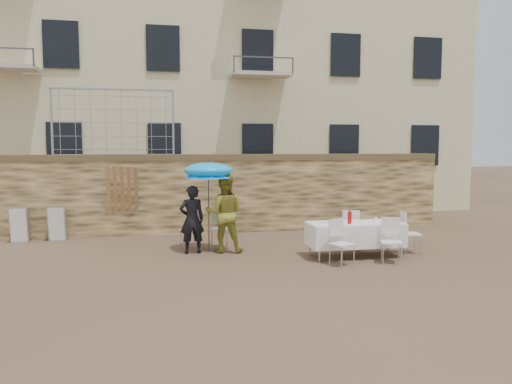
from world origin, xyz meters
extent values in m
plane|color=brown|center=(0.00, 0.00, 0.00)|extent=(80.00, 80.00, 0.00)
cube|color=olive|center=(0.00, 5.00, 1.10)|extent=(13.00, 0.50, 2.20)
cube|color=beige|center=(0.00, 12.00, 7.50)|extent=(20.00, 8.00, 15.00)
imported|color=black|center=(-1.10, 2.23, 0.79)|extent=(0.61, 0.44, 1.58)
imported|color=gold|center=(-0.35, 2.23, 0.92)|extent=(0.99, 0.83, 1.83)
cylinder|color=#3F3F44|center=(-0.70, 2.33, 0.87)|extent=(0.03, 0.03, 1.74)
cone|color=#0BA5FF|center=(-0.70, 2.33, 1.85)|extent=(1.18, 1.18, 0.22)
cube|color=white|center=(2.46, 1.17, 0.75)|extent=(2.10, 0.85, 0.05)
cylinder|color=silver|center=(1.51, 0.82, 0.37)|extent=(0.04, 0.04, 0.74)
cylinder|color=silver|center=(3.41, 0.82, 0.37)|extent=(0.04, 0.04, 0.74)
cylinder|color=silver|center=(1.51, 1.51, 0.37)|extent=(0.04, 0.04, 0.74)
cylinder|color=silver|center=(3.41, 1.51, 0.37)|extent=(0.04, 0.04, 0.74)
cylinder|color=red|center=(2.26, 1.02, 0.91)|extent=(0.09, 0.09, 0.26)
camera|label=1|loc=(-1.86, -9.19, 2.47)|focal=35.00mm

